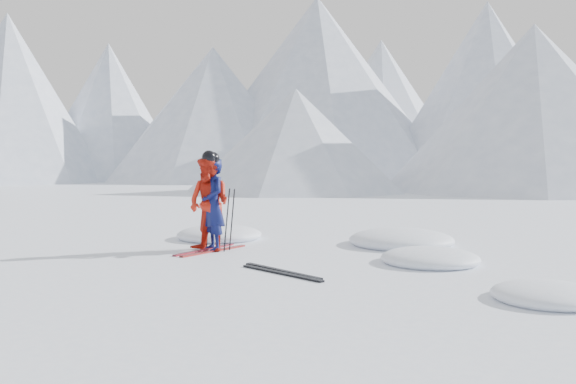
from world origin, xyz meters
The scene contains 12 objects.
ground centered at (0.00, 0.00, 0.00)m, with size 160.00×160.00×0.00m, color white.
skier_blue centered at (-2.65, -0.20, 0.86)m, with size 0.63×0.41×1.73m, color #0B1247.
skier_red centered at (-2.65, -0.29, 0.88)m, with size 0.85×0.66×1.75m, color red.
pole_blue_left centered at (-2.95, -0.05, 0.58)m, with size 0.02×0.02×1.15m, color black.
pole_blue_right centered at (-2.40, 0.05, 0.58)m, with size 0.02×0.02×1.15m, color black.
pole_red_left centered at (-2.95, -0.04, 0.58)m, with size 0.02×0.02×1.17m, color black.
pole_red_right centered at (-2.35, -0.14, 0.58)m, with size 0.02×0.02×1.17m, color black.
ski_worn_left centered at (-2.77, -0.29, 0.01)m, with size 0.09×1.70×0.03m, color black.
ski_worn_right centered at (-2.53, -0.29, 0.01)m, with size 0.09×1.70×0.03m, color black.
ski_loose_a centered at (-0.29, -1.17, 0.01)m, with size 0.09×1.70×0.03m, color black.
ski_loose_b centered at (-0.19, -1.32, 0.01)m, with size 0.09×1.70×0.03m, color black.
snow_lumps centered at (-0.48, 1.45, 0.00)m, with size 8.69×4.98×0.45m.
Camera 1 is at (5.22, -8.38, 1.68)m, focal length 38.00 mm.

